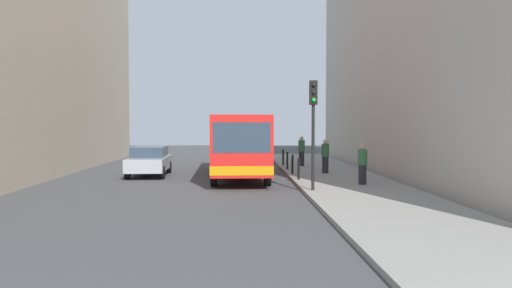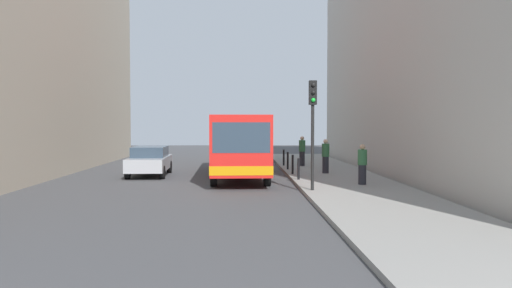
% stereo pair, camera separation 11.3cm
% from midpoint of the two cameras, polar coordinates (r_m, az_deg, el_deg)
% --- Properties ---
extents(ground_plane, '(80.00, 80.00, 0.00)m').
position_cam_midpoint_polar(ground_plane, '(21.68, -3.87, -4.71)').
color(ground_plane, '#424244').
extents(sidewalk, '(4.40, 40.00, 0.15)m').
position_cam_midpoint_polar(sidewalk, '(22.16, 10.27, -4.40)').
color(sidewalk, gray).
rests_on(sidewalk, ground).
extents(building_right, '(7.00, 32.00, 15.31)m').
position_cam_midpoint_polar(building_right, '(28.13, 21.13, 12.42)').
color(building_right, '#BCB7AD').
rests_on(building_right, ground).
extents(bus, '(2.73, 11.07, 3.00)m').
position_cam_midpoint_polar(bus, '(25.43, -1.82, 0.23)').
color(bus, red).
rests_on(bus, ground).
extents(car_beside_bus, '(1.95, 4.44, 1.48)m').
position_cam_midpoint_polar(car_beside_bus, '(26.28, -11.70, -1.81)').
color(car_beside_bus, '#A5A8AD').
rests_on(car_beside_bus, ground).
extents(car_behind_bus, '(2.11, 4.51, 1.48)m').
position_cam_midpoint_polar(car_behind_bus, '(34.87, -0.91, -0.75)').
color(car_behind_bus, black).
rests_on(car_behind_bus, ground).
extents(traffic_light, '(0.28, 0.33, 4.10)m').
position_cam_midpoint_polar(traffic_light, '(19.11, 6.55, 3.36)').
color(traffic_light, black).
rests_on(traffic_light, sidewalk).
extents(bollard_near, '(0.11, 0.11, 0.95)m').
position_cam_midpoint_polar(bollard_near, '(22.77, 4.94, -2.80)').
color(bollard_near, black).
rests_on(bollard_near, sidewalk).
extents(bollard_mid, '(0.11, 0.11, 0.95)m').
position_cam_midpoint_polar(bollard_mid, '(25.27, 4.26, -2.29)').
color(bollard_mid, black).
rests_on(bollard_mid, sidewalk).
extents(bollard_far, '(0.11, 0.11, 0.95)m').
position_cam_midpoint_polar(bollard_far, '(27.78, 3.70, -1.87)').
color(bollard_far, black).
rests_on(bollard_far, sidewalk).
extents(bollard_farthest, '(0.11, 0.11, 0.95)m').
position_cam_midpoint_polar(bollard_farthest, '(30.29, 3.23, -1.52)').
color(bollard_farthest, black).
rests_on(bollard_farthest, sidewalk).
extents(pedestrian_near_signal, '(0.38, 0.38, 1.65)m').
position_cam_midpoint_polar(pedestrian_near_signal, '(21.27, 11.98, -2.26)').
color(pedestrian_near_signal, '#26262D').
rests_on(pedestrian_near_signal, sidewalk).
extents(pedestrian_mid_sidewalk, '(0.38, 0.38, 1.72)m').
position_cam_midpoint_polar(pedestrian_mid_sidewalk, '(25.78, 7.93, -1.36)').
color(pedestrian_mid_sidewalk, '#26262D').
rests_on(pedestrian_mid_sidewalk, sidewalk).
extents(pedestrian_far_sidewalk, '(0.38, 0.38, 1.75)m').
position_cam_midpoint_polar(pedestrian_far_sidewalk, '(30.07, 5.30, -0.79)').
color(pedestrian_far_sidewalk, '#26262D').
rests_on(pedestrian_far_sidewalk, sidewalk).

